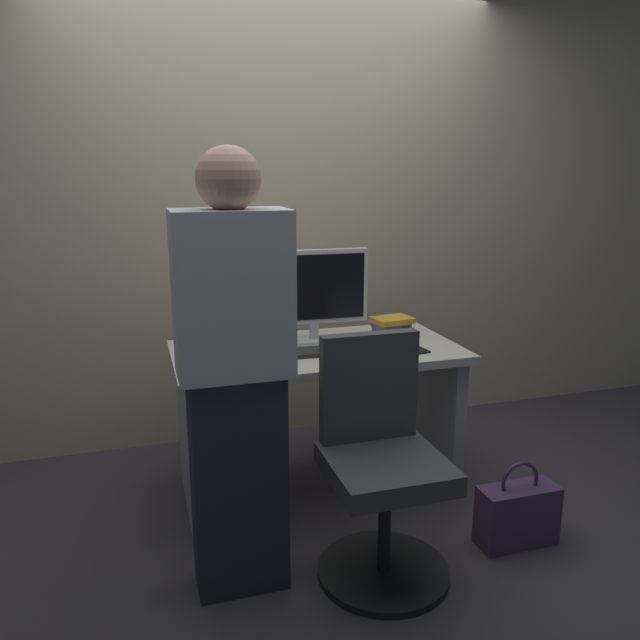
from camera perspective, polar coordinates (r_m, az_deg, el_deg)
name	(u,v)px	position (r m, az deg, el deg)	size (l,w,h in m)	color
ground_plane	(317,487)	(3.25, -0.27, -14.99)	(9.00, 9.00, 0.00)	#3D3842
wall_back	(276,179)	(3.63, -4.02, 12.69)	(6.40, 0.10, 3.00)	tan
desk	(317,394)	(3.05, -0.28, -6.73)	(1.35, 0.70, 0.73)	beige
office_chair	(380,469)	(2.50, 5.50, -13.39)	(0.52, 0.52, 0.94)	black
person_at_desk	(235,376)	(2.26, -7.76, -5.11)	(0.40, 0.24, 1.64)	#262838
monitor	(314,291)	(3.02, -0.56, 2.68)	(0.54, 0.15, 0.46)	silver
keyboard	(317,352)	(2.88, -0.26, -2.91)	(0.43, 0.13, 0.02)	#262626
mouse	(372,344)	(2.99, 4.81, -2.23)	(0.06, 0.10, 0.03)	white
cup_near_keyboard	(249,355)	(2.73, -6.46, -3.19)	(0.07, 0.07, 0.09)	silver
cup_by_monitor	(226,336)	(3.05, -8.57, -1.46)	(0.08, 0.08, 0.09)	#D84C3F
book_stack	(392,325)	(3.24, 6.55, -0.48)	(0.22, 0.17, 0.09)	#3359A5
cell_phone	(416,349)	(2.98, 8.78, -2.64)	(0.07, 0.14, 0.01)	black
handbag	(517,514)	(2.89, 17.56, -16.53)	(0.34, 0.14, 0.38)	#4C3356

